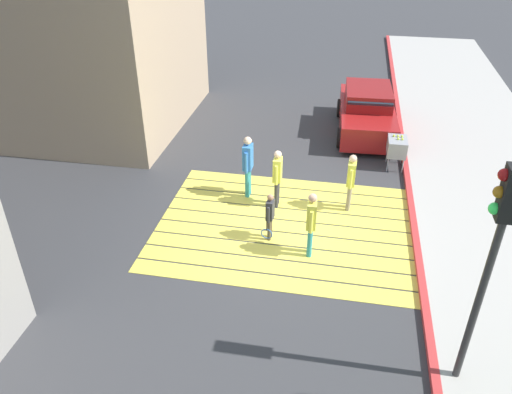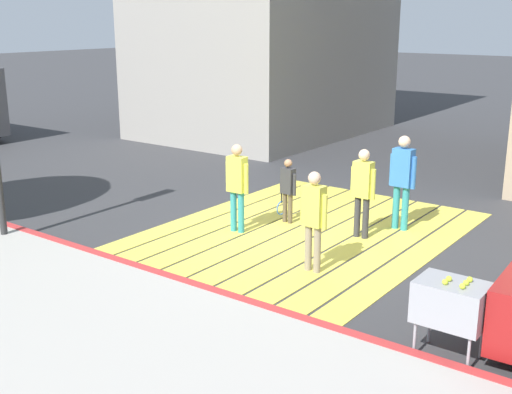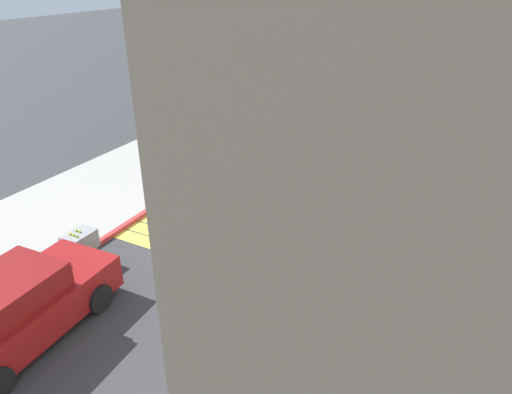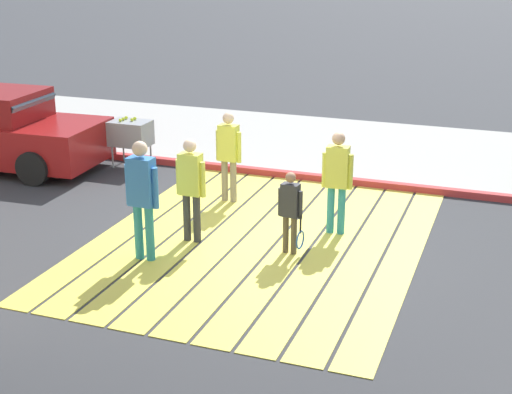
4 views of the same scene
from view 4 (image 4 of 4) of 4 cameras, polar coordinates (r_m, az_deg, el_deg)
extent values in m
plane|color=#38383A|center=(11.66, 0.23, -3.41)|extent=(120.00, 120.00, 0.00)
cube|color=#EAD64C|center=(12.52, -9.30, -2.01)|extent=(6.40, 0.50, 0.01)
cube|color=#EAD64C|center=(12.27, -7.05, -2.34)|extent=(6.40, 0.50, 0.01)
cube|color=#EAD64C|center=(12.04, -4.71, -2.68)|extent=(6.40, 0.50, 0.01)
cube|color=#EAD64C|center=(11.84, -2.28, -3.03)|extent=(6.40, 0.50, 0.01)
cube|color=#EAD64C|center=(11.65, 0.23, -3.38)|extent=(6.40, 0.50, 0.01)
cube|color=#EAD64C|center=(11.49, 2.81, -3.74)|extent=(6.40, 0.50, 0.01)
cube|color=#EAD64C|center=(11.36, 5.47, -4.10)|extent=(6.40, 0.50, 0.01)
cube|color=#EAD64C|center=(11.25, 8.18, -4.46)|extent=(6.40, 0.50, 0.01)
cube|color=#EAD64C|center=(11.16, 10.95, -4.81)|extent=(6.40, 0.50, 0.01)
cube|color=#ADA8A0|center=(16.73, 6.75, 3.77)|extent=(4.80, 40.00, 0.12)
cube|color=#BC3333|center=(14.55, 4.57, 1.48)|extent=(0.16, 40.00, 0.13)
cube|color=maroon|center=(16.18, -18.92, 4.26)|extent=(2.00, 4.38, 0.80)
cube|color=#1E2833|center=(15.60, -16.84, 6.30)|extent=(1.49, 0.40, 0.49)
cylinder|color=black|center=(14.81, -16.58, 2.12)|extent=(0.25, 0.67, 0.66)
cylinder|color=black|center=(16.24, -13.19, 3.90)|extent=(0.25, 0.67, 0.66)
cube|color=#99999E|center=(15.48, -9.52, 4.82)|extent=(0.56, 0.80, 0.50)
cylinder|color=#99999E|center=(15.26, -8.78, 2.80)|extent=(0.04, 0.04, 0.45)
cylinder|color=#99999E|center=(15.64, -8.00, 3.24)|extent=(0.04, 0.04, 0.45)
cylinder|color=#99999E|center=(15.57, -10.86, 3.01)|extent=(0.04, 0.04, 0.45)
cylinder|color=#99999E|center=(15.94, -10.04, 3.44)|extent=(0.04, 0.04, 0.45)
sphere|color=#CCE033|center=(15.59, -9.85, 5.97)|extent=(0.07, 0.07, 0.07)
sphere|color=#CCE033|center=(15.48, -10.07, 5.87)|extent=(0.07, 0.07, 0.07)
sphere|color=#CCE033|center=(15.38, -10.29, 5.77)|extent=(0.07, 0.07, 0.07)
sphere|color=#CCE033|center=(15.49, -9.20, 5.93)|extent=(0.07, 0.07, 0.07)
sphere|color=#CCE033|center=(15.39, -9.42, 5.83)|extent=(0.07, 0.07, 0.07)
cylinder|color=gray|center=(13.25, -1.74, 1.18)|extent=(0.11, 0.11, 0.77)
cylinder|color=gray|center=(13.31, -2.40, 1.27)|extent=(0.11, 0.11, 0.77)
cube|color=#D8D84C|center=(13.08, -2.10, 4.15)|extent=(0.22, 0.34, 0.64)
sphere|color=beige|center=(12.97, -2.13, 6.01)|extent=(0.20, 0.20, 0.20)
cylinder|color=#D8D84C|center=(13.02, -1.31, 3.79)|extent=(0.08, 0.08, 0.54)
cylinder|color=#D8D84C|center=(13.18, -2.89, 3.96)|extent=(0.08, 0.08, 0.54)
cylinder|color=teal|center=(11.88, 6.51, -1.05)|extent=(0.12, 0.12, 0.79)
cylinder|color=teal|center=(11.91, 5.70, -0.97)|extent=(0.12, 0.12, 0.79)
cube|color=#D8D84C|center=(11.67, 6.23, 2.31)|extent=(0.23, 0.35, 0.65)
sphere|color=tan|center=(11.54, 6.31, 4.44)|extent=(0.20, 0.20, 0.20)
cylinder|color=#D8D84C|center=(11.65, 7.19, 1.91)|extent=(0.09, 0.09, 0.56)
cylinder|color=#D8D84C|center=(11.72, 5.25, 2.09)|extent=(0.09, 0.09, 0.56)
cylinder|color=#333338|center=(11.53, -4.52, -1.66)|extent=(0.12, 0.12, 0.77)
cylinder|color=#333338|center=(11.60, -5.28, -1.55)|extent=(0.12, 0.12, 0.77)
cube|color=#D8D84C|center=(11.33, -5.00, 1.75)|extent=(0.21, 0.34, 0.64)
sphere|color=beige|center=(11.21, -5.07, 3.91)|extent=(0.20, 0.20, 0.20)
cylinder|color=#D8D84C|center=(11.27, -4.08, 1.33)|extent=(0.08, 0.08, 0.55)
cylinder|color=#D8D84C|center=(11.44, -5.89, 1.55)|extent=(0.08, 0.08, 0.55)
cylinder|color=teal|center=(10.95, -8.08, -2.76)|extent=(0.13, 0.13, 0.85)
cylinder|color=teal|center=(11.04, -8.92, -2.62)|extent=(0.13, 0.13, 0.85)
cube|color=#3372BF|center=(10.73, -8.71, 1.17)|extent=(0.24, 0.38, 0.71)
sphere|color=beige|center=(10.59, -8.84, 3.65)|extent=(0.22, 0.22, 0.22)
cylinder|color=#3372BF|center=(10.65, -7.68, 0.67)|extent=(0.09, 0.09, 0.60)
cylinder|color=#3372BF|center=(10.86, -9.67, 0.94)|extent=(0.09, 0.09, 0.60)
cylinder|color=brown|center=(11.10, 2.90, -2.95)|extent=(0.09, 0.09, 0.60)
cylinder|color=brown|center=(11.15, 2.28, -2.84)|extent=(0.09, 0.09, 0.60)
cube|color=#333338|center=(10.93, 2.63, -0.23)|extent=(0.19, 0.28, 0.50)
sphere|color=#9E7051|center=(10.82, 2.66, 1.50)|extent=(0.15, 0.15, 0.15)
cylinder|color=#333338|center=(10.89, 3.40, -0.61)|extent=(0.06, 0.06, 0.42)
cylinder|color=#333338|center=(11.01, 1.85, -0.36)|extent=(0.06, 0.06, 0.42)
cylinder|color=black|center=(10.96, 3.41, -2.09)|extent=(0.03, 0.03, 0.28)
torus|color=blue|center=(11.05, 3.38, -3.27)|extent=(0.28, 0.05, 0.28)
camera|label=1|loc=(13.61, 56.41, 23.72)|focal=35.39mm
camera|label=2|loc=(22.17, -6.41, 17.58)|focal=45.61mm
camera|label=3|loc=(15.21, -57.85, 20.76)|focal=32.51mm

